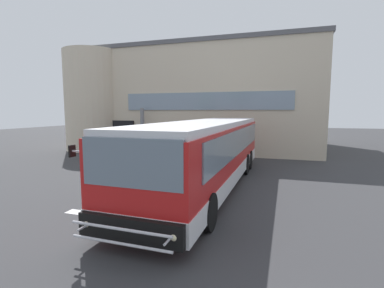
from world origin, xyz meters
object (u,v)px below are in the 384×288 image
bus_main_foreground (207,155)px  passenger_near_column (151,142)px  passenger_by_doorway (166,142)px  safety_bollard_yellow (182,153)px  entry_support_column (143,131)px  passenger_at_curb_edge (170,144)px

bus_main_foreground → passenger_near_column: size_ratio=7.47×
passenger_by_doorway → safety_bollard_yellow: (1.75, -1.54, -0.51)m
passenger_near_column → safety_bollard_yellow: size_ratio=1.86×
entry_support_column → passenger_at_curb_edge: 2.89m
entry_support_column → passenger_near_column: (0.80, -0.28, -0.74)m
passenger_at_curb_edge → safety_bollard_yellow: 1.43m
entry_support_column → bus_main_foreground: size_ratio=0.27×
entry_support_column → passenger_by_doorway: 2.09m
passenger_near_column → safety_bollard_yellow: bearing=-27.6°
passenger_by_doorway → passenger_at_curb_edge: same height
safety_bollard_yellow → passenger_near_column: bearing=152.4°
entry_support_column → passenger_at_curb_edge: bearing=-21.9°
passenger_near_column → passenger_at_curb_edge: 1.95m
entry_support_column → passenger_at_curb_edge: entry_support_column is taller
bus_main_foreground → safety_bollard_yellow: bus_main_foreground is taller
bus_main_foreground → entry_support_column: bearing=132.7°
bus_main_foreground → passenger_near_column: 9.18m
entry_support_column → passenger_near_column: entry_support_column is taller
passenger_by_doorway → safety_bollard_yellow: passenger_by_doorway is taller
passenger_near_column → bus_main_foreground: bearing=-49.8°
bus_main_foreground → passenger_at_curb_edge: size_ratio=7.47×
entry_support_column → passenger_near_column: size_ratio=2.00×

